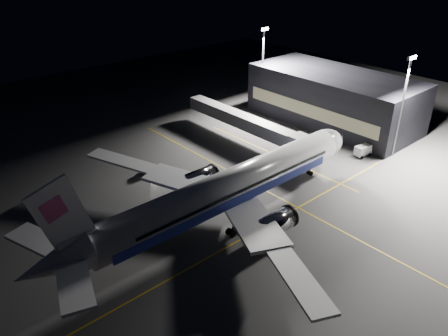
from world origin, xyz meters
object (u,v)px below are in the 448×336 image
jet_bridge (249,124)px  floodlight_mast_north (263,61)px  safety_cone_a (237,192)px  safety_cone_c (191,177)px  service_truck (364,150)px  baggage_tug (148,169)px  airliner (225,190)px  floodlight_mast_south (403,98)px  safety_cone_b (191,182)px

jet_bridge → floodlight_mast_north: bearing=37.7°
safety_cone_a → safety_cone_c: 10.14m
floodlight_mast_north → safety_cone_a: bearing=-141.1°
service_truck → safety_cone_a: bearing=175.0°
floodlight_mast_north → safety_cone_c: size_ratio=32.50×
floodlight_mast_north → service_truck: (-4.51, -34.03, -11.14)m
service_truck → safety_cone_c: 36.40m
baggage_tug → airliner: bearing=-79.7°
floodlight_mast_south → safety_cone_a: size_ratio=30.37×
airliner → safety_cone_b: airliner is taller
baggage_tug → safety_cone_b: baggage_tug is taller
service_truck → safety_cone_b: bearing=163.3°
floodlight_mast_north → baggage_tug: size_ratio=7.07×
safety_cone_b → safety_cone_c: safety_cone_c is taller
safety_cone_a → safety_cone_b: safety_cone_a is taller
safety_cone_a → safety_cone_c: size_ratio=1.07×
floodlight_mast_south → safety_cone_c: floodlight_mast_south is taller
jet_bridge → service_truck: jet_bridge is taller
service_truck → safety_cone_b: 36.93m
jet_bridge → safety_cone_a: 22.23m
floodlight_mast_north → safety_cone_a: (-34.69, -27.99, -12.03)m
safety_cone_a → floodlight_mast_north: bearing=38.9°
safety_cone_c → safety_cone_b: bearing=-131.0°
safety_cone_b → service_truck: bearing=-23.1°
floodlight_mast_north → safety_cone_c: 43.18m
floodlight_mast_north → service_truck: floodlight_mast_north is taller
airliner → floodlight_mast_south: bearing=-8.3°
floodlight_mast_south → baggage_tug: size_ratio=7.07×
baggage_tug → service_truck: bearing=-24.1°
safety_cone_b → floodlight_mast_north: bearing=27.0°
jet_bridge → floodlight_mast_south: floodlight_mast_south is taller
jet_bridge → service_truck: (13.49, -20.10, -3.35)m
airliner → floodlight_mast_north: floodlight_mast_north is taller
airliner → jet_bridge: bearing=38.0°
service_truck → safety_cone_c: service_truck is taller
floodlight_mast_north → floodlight_mast_south: bearing=-90.0°
floodlight_mast_south → safety_cone_a: 38.05m
safety_cone_a → safety_cone_c: safety_cone_a is taller
airliner → safety_cone_a: 8.95m
jet_bridge → safety_cone_c: bearing=-167.5°
floodlight_mast_north → jet_bridge: bearing=-142.3°
service_truck → safety_cone_c: size_ratio=7.37×
service_truck → floodlight_mast_north: bearing=88.8°
jet_bridge → baggage_tug: (-24.10, 2.95, -3.68)m
floodlight_mast_north → safety_cone_c: bearing=-154.0°
jet_bridge → floodlight_mast_north: floodlight_mast_north is taller
jet_bridge → floodlight_mast_north: 24.06m
jet_bridge → safety_cone_b: jet_bridge is taller
jet_bridge → airliner: bearing=-142.0°
jet_bridge → service_truck: size_ratio=7.33×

